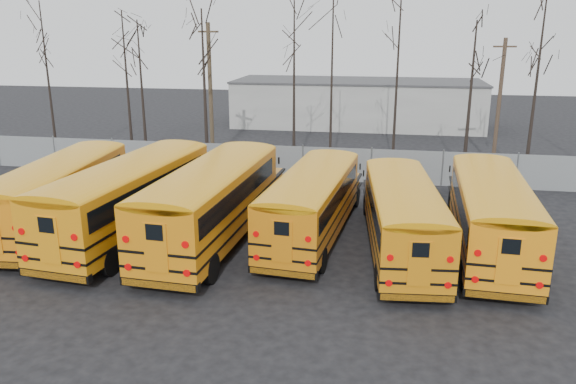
% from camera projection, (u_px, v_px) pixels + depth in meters
% --- Properties ---
extents(ground, '(120.00, 120.00, 0.00)m').
position_uv_depth(ground, '(257.00, 258.00, 22.02)').
color(ground, black).
rests_on(ground, ground).
extents(fence, '(40.00, 0.04, 2.00)m').
position_uv_depth(fence, '(303.00, 163.00, 33.07)').
color(fence, gray).
rests_on(fence, ground).
extents(distant_building, '(22.00, 8.00, 4.00)m').
position_uv_depth(distant_building, '(357.00, 104.00, 51.35)').
color(distant_building, '#B8B8B3').
rests_on(distant_building, ground).
extents(bus_a, '(3.46, 11.57, 3.19)m').
position_uv_depth(bus_a, '(59.00, 189.00, 24.65)').
color(bus_a, black).
rests_on(bus_a, ground).
extents(bus_b, '(3.96, 12.31, 3.39)m').
position_uv_depth(bus_b, '(132.00, 192.00, 23.76)').
color(bus_b, black).
rests_on(bus_b, ground).
extents(bus_c, '(3.50, 12.31, 3.41)m').
position_uv_depth(bus_c, '(214.00, 196.00, 23.15)').
color(bus_c, black).
rests_on(bus_c, ground).
extents(bus_d, '(3.48, 11.00, 3.03)m').
position_uv_depth(bus_d, '(313.00, 198.00, 23.64)').
color(bus_d, black).
rests_on(bus_d, ground).
extents(bus_e, '(3.45, 10.88, 3.00)m').
position_uv_depth(bus_e, '(403.00, 212.00, 21.96)').
color(bus_e, black).
rests_on(bus_e, ground).
extents(bus_f, '(3.10, 11.31, 3.14)m').
position_uv_depth(bus_f, '(491.00, 208.00, 22.08)').
color(bus_f, black).
rests_on(bus_f, ground).
extents(utility_pole_left, '(1.56, 0.61, 9.02)m').
position_uv_depth(utility_pole_left, '(210.00, 89.00, 38.28)').
color(utility_pole_left, '#463827').
rests_on(utility_pole_left, ground).
extents(utility_pole_right, '(1.44, 0.28, 8.09)m').
position_uv_depth(utility_pole_right, '(499.00, 101.00, 35.80)').
color(utility_pole_right, '#463527').
rests_on(utility_pole_right, ground).
extents(tree_0, '(0.26, 0.26, 10.36)m').
position_uv_depth(tree_0, '(49.00, 82.00, 37.35)').
color(tree_0, black).
rests_on(tree_0, ground).
extents(tree_1, '(0.26, 0.26, 9.79)m').
position_uv_depth(tree_1, '(127.00, 85.00, 38.26)').
color(tree_1, black).
rests_on(tree_1, ground).
extents(tree_2, '(0.26, 0.26, 9.18)m').
position_uv_depth(tree_2, '(142.00, 92.00, 36.87)').
color(tree_2, black).
rests_on(tree_2, ground).
extents(tree_3, '(0.26, 0.26, 9.81)m').
position_uv_depth(tree_3, '(205.00, 89.00, 35.73)').
color(tree_3, black).
rests_on(tree_3, ground).
extents(tree_4, '(0.26, 0.26, 10.62)m').
position_uv_depth(tree_4, '(294.00, 83.00, 35.71)').
color(tree_4, black).
rests_on(tree_4, ground).
extents(tree_5, '(0.26, 0.26, 12.70)m').
position_uv_depth(tree_5, '(332.00, 68.00, 34.01)').
color(tree_5, black).
rests_on(tree_5, ground).
extents(tree_6, '(0.26, 0.26, 12.34)m').
position_uv_depth(tree_6, '(397.00, 69.00, 35.20)').
color(tree_6, black).
rests_on(tree_6, ground).
extents(tree_7, '(0.26, 0.26, 9.11)m').
position_uv_depth(tree_7, '(470.00, 99.00, 33.52)').
color(tree_7, black).
rests_on(tree_7, ground).
extents(tree_8, '(0.26, 0.26, 10.48)m').
position_uv_depth(tree_8, '(536.00, 89.00, 32.75)').
color(tree_8, black).
rests_on(tree_8, ground).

